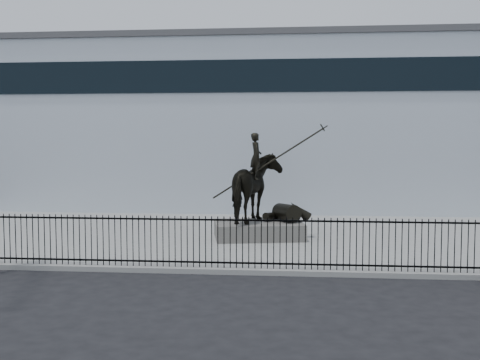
{
  "coord_description": "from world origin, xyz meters",
  "views": [
    {
      "loc": [
        1.76,
        -14.7,
        3.83
      ],
      "look_at": [
        -0.18,
        6.0,
        2.38
      ],
      "focal_mm": 42.0,
      "sensor_mm": 36.0,
      "label": 1
    }
  ],
  "objects": [
    {
      "name": "plaza",
      "position": [
        0.0,
        7.0,
        0.07
      ],
      "size": [
        30.0,
        12.0,
        0.15
      ],
      "primitive_type": "cube",
      "color": "gray",
      "rests_on": "ground"
    },
    {
      "name": "statue_plinth",
      "position": [
        0.5,
        6.34,
        0.46
      ],
      "size": [
        3.62,
        2.81,
        0.61
      ],
      "primitive_type": "cube",
      "rotation": [
        0.0,
        0.0,
        0.19
      ],
      "color": "#575550",
      "rests_on": "plaza"
    },
    {
      "name": "ground",
      "position": [
        0.0,
        0.0,
        0.0
      ],
      "size": [
        120.0,
        120.0,
        0.0
      ],
      "primitive_type": "plane",
      "color": "black",
      "rests_on": "ground"
    },
    {
      "name": "picket_fence",
      "position": [
        0.0,
        1.25,
        0.9
      ],
      "size": [
        22.1,
        0.1,
        1.5
      ],
      "color": "black",
      "rests_on": "plaza"
    },
    {
      "name": "equestrian_statue",
      "position": [
        0.56,
        6.35,
        2.04
      ],
      "size": [
        4.12,
        2.95,
        3.54
      ],
      "rotation": [
        0.0,
        0.0,
        0.19
      ],
      "color": "black",
      "rests_on": "statue_plinth"
    },
    {
      "name": "building",
      "position": [
        0.0,
        20.0,
        4.5
      ],
      "size": [
        44.0,
        14.0,
        9.0
      ],
      "primitive_type": "cube",
      "color": "silver",
      "rests_on": "ground"
    }
  ]
}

